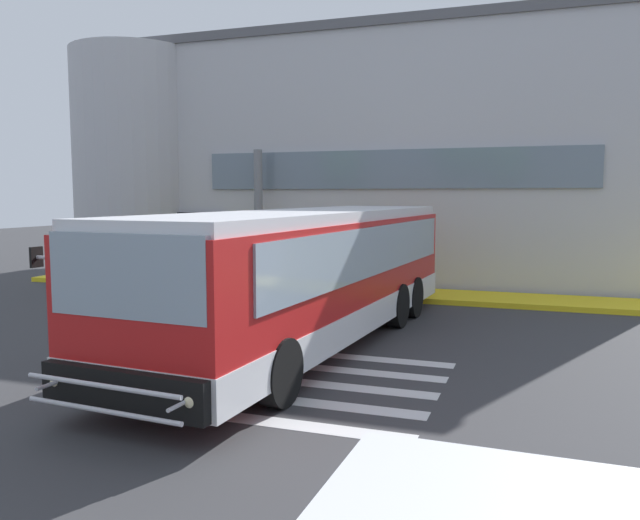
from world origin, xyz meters
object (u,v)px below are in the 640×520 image
bus_main_foreground (309,279)px  passenger_near_column (274,256)px  passenger_by_doorway (312,256)px  safety_bollard_yellow (375,287)px  entry_support_column (259,216)px

bus_main_foreground → passenger_near_column: (-3.58, 6.48, -0.25)m
passenger_near_column → passenger_by_doorway: bearing=13.7°
bus_main_foreground → safety_bollard_yellow: bus_main_foreground is taller
safety_bollard_yellow → passenger_near_column: bearing=161.6°
entry_support_column → bus_main_foreground: 8.39m
entry_support_column → bus_main_foreground: size_ratio=0.37×
entry_support_column → bus_main_foreground: entry_support_column is taller
entry_support_column → passenger_by_doorway: size_ratio=2.58×
entry_support_column → passenger_by_doorway: 2.33m
bus_main_foreground → entry_support_column: bearing=121.7°
entry_support_column → bus_main_foreground: (4.38, -7.08, -0.97)m
entry_support_column → passenger_by_doorway: entry_support_column is taller
bus_main_foreground → safety_bollard_yellow: (0.01, 5.28, -0.88)m
safety_bollard_yellow → entry_support_column: bearing=157.7°
safety_bollard_yellow → bus_main_foreground: bearing=-90.1°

